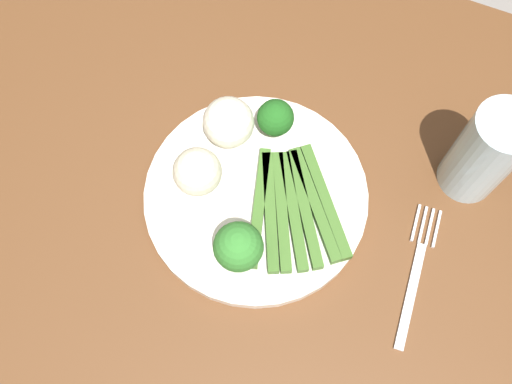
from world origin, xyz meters
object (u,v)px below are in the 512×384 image
Objects in this scene: asparagus_bundle at (293,208)px; fork at (415,273)px; dining_table at (232,246)px; cauliflower_front_left at (197,172)px; broccoli_outer_edge at (238,247)px; water_glass at (485,153)px; plate at (256,196)px; broccoli_near_center at (275,118)px; cauliflower_mid at (229,122)px.

fork is at bearing 55.02° from asparagus_bundle.
cauliflower_front_left is at bearing 157.36° from dining_table.
asparagus_bundle is 0.09m from broccoli_outer_edge.
water_glass is at bearing 25.26° from cauliflower_front_left.
asparagus_bundle is 0.11m from cauliflower_front_left.
dining_table is at bearing -147.74° from water_glass.
plate is 1.58× the size of asparagus_bundle.
dining_table is at bearing 127.37° from broccoli_outer_edge.
dining_table is 6.97× the size of fork.
broccoli_near_center is (-0.06, 0.08, 0.02)m from asparagus_bundle.
plate is 0.20m from fork.
broccoli_outer_edge reaches higher than broccoli_near_center.
broccoli_near_center is (-0.01, 0.08, 0.04)m from plate.
water_glass reaches higher than broccoli_near_center.
broccoli_outer_edge is 0.15m from cauliflower_mid.
water_glass is (0.24, 0.15, 0.19)m from dining_table.
broccoli_near_center is (-0.02, 0.16, -0.01)m from broccoli_outer_edge.
broccoli_near_center is (0.01, 0.11, 0.17)m from dining_table.
broccoli_outer_edge reaches higher than dining_table.
broccoli_near_center reaches higher than plate.
water_glass is at bearing 13.14° from cauliflower_mid.
dining_table is at bearing 89.10° from fork.
plate is (0.02, 0.03, 0.14)m from dining_table.
cauliflower_front_left reaches higher than asparagus_bundle.
cauliflower_front_left reaches higher than broccoli_near_center.
broccoli_outer_edge is 0.50× the size of water_glass.
water_glass is (0.20, 0.19, 0.01)m from broccoli_outer_edge.
asparagus_bundle is 0.12m from cauliflower_mid.
asparagus_bundle is at bearing 66.05° from broccoli_outer_edge.
broccoli_outer_edge is at bearing -52.63° from dining_table.
plate is 4.30× the size of cauliflower_mid.
cauliflower_mid is (-0.05, -0.03, -0.00)m from broccoli_near_center.
cauliflower_mid reaches higher than dining_table.
dining_table is 0.18m from cauliflower_front_left.
broccoli_near_center is at bearing 98.46° from broccoli_outer_edge.
dining_table is 0.25m from fork.
asparagus_bundle is 2.49× the size of broccoli_outer_edge.
plate is 4.65× the size of cauliflower_front_left.
plate is 0.09m from broccoli_outer_edge.
cauliflower_mid is at bearing -166.86° from water_glass.
broccoli_outer_edge is 0.39× the size of fork.
broccoli_outer_edge reaches higher than asparagus_bundle.
broccoli_near_center is 0.23m from water_glass.
cauliflower_mid is 0.35× the size of fork.
cauliflower_front_left is 0.42× the size of water_glass.
plate is 0.09m from broccoli_near_center.
plate is at bearing 99.31° from broccoli_outer_edge.
fork is (0.19, -0.01, -0.01)m from plate.
cauliflower_front_left is 0.33× the size of fork.
asparagus_bundle is 0.21m from water_glass.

